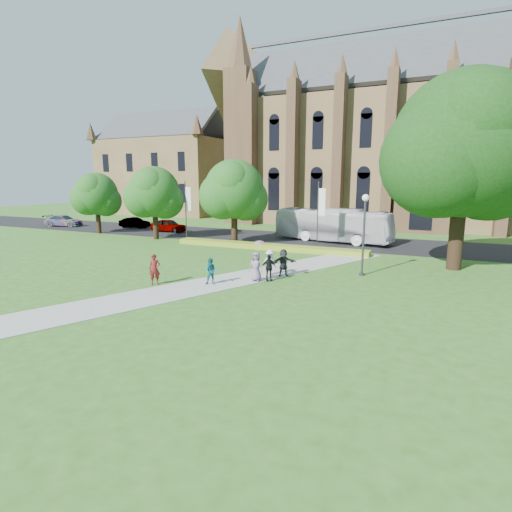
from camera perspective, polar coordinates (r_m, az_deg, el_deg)
The scene contains 24 objects.
ground at distance 23.48m, azimuth -6.41°, elevation -4.37°, with size 160.00×160.00×0.00m, color #2D5C1B.
road at distance 41.56m, azimuth 7.83°, elevation 2.27°, with size 160.00×10.00×0.02m, color black.
footpath at distance 24.30m, azimuth -5.20°, elevation -3.77°, with size 3.20×30.00×0.04m, color #B2B2A8.
flower_hedge at distance 35.86m, azimuth 1.64°, elevation 1.36°, with size 18.00×1.40×0.45m, color gold.
cathedral at distance 59.56m, azimuth 23.67°, elevation 16.58°, with size 52.60×18.25×28.00m.
building_west at distance 76.60m, azimuth -12.53°, elevation 12.90°, with size 22.00×14.00×18.30m.
streetlamp at distance 26.40m, azimuth 15.20°, elevation 4.29°, with size 0.44×0.44×5.24m.
large_tree at distance 30.52m, azimuth 27.69°, elevation 13.84°, with size 9.60×9.60×13.20m.
street_tree_0 at distance 42.78m, azimuth -14.35°, elevation 8.83°, with size 5.20×5.20×7.50m.
street_tree_1 at distance 38.26m, azimuth -3.16°, elevation 9.47°, with size 5.60×5.60×8.05m.
street_tree_2 at distance 49.60m, azimuth -21.84°, elevation 8.22°, with size 4.80×4.80×6.95m.
banner_pole_0 at distance 36.02m, azimuth 9.00°, elevation 6.34°, with size 0.70×0.10×6.00m.
banner_pole_1 at distance 41.97m, azimuth -9.88°, elevation 6.94°, with size 0.70×0.10×6.00m.
tour_coach at distance 40.68m, azimuth 10.82°, elevation 4.36°, with size 2.78×11.89×3.31m, color silver.
car_0 at distance 48.80m, azimuth -12.34°, elevation 4.29°, with size 1.78×4.43×1.51m, color gray.
car_1 at distance 53.85m, azimuth -16.93°, elevation 4.57°, with size 1.40×4.02×1.32m, color gray.
car_2 at distance 59.35m, azimuth -25.80°, elevation 4.57°, with size 2.05×5.03×1.46m, color gray.
pedestrian_0 at distance 24.30m, azimuth -14.29°, elevation -1.84°, with size 0.66×0.43×1.80m, color maroon.
pedestrian_1 at distance 23.65m, azimuth -6.40°, elevation -2.20°, with size 0.76×0.59×1.57m, color #15606D.
pedestrian_2 at distance 25.72m, azimuth 1.99°, elevation -0.95°, with size 1.09×0.62×1.68m, color silver.
pedestrian_3 at distance 24.42m, azimuth 1.82°, elevation -1.67°, with size 0.94×0.39×1.61m, color black.
pedestrian_4 at distance 24.26m, azimuth 0.02°, elevation -1.52°, with size 0.88×0.57×1.80m, color slate.
pedestrian_5 at distance 25.61m, azimuth 3.95°, elevation -0.95°, with size 1.62×0.51×1.74m, color #232128.
parasol at distance 24.05m, azimuth 0.51°, elevation 1.28°, with size 0.69×0.69×0.61m, color #DA9A9B.
Camera 1 is at (11.69, -19.41, 6.14)m, focal length 28.00 mm.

